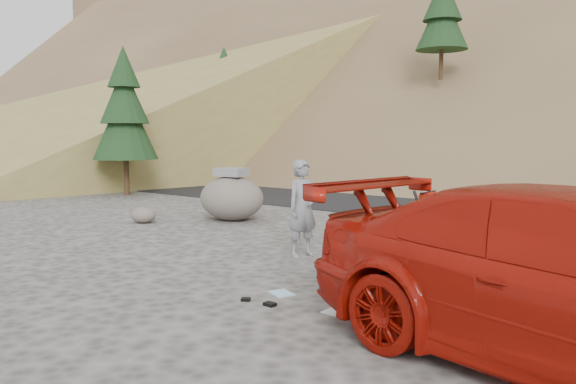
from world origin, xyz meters
The scene contains 14 objects.
ground centered at (0.00, 0.00, 0.00)m, with size 140.00×140.00×0.00m, color #42403D.
road centered at (0.00, 9.00, 0.00)m, with size 120.00×7.00×0.05m, color black.
conifer_verge centered at (-11.00, 4.50, 2.89)m, with size 2.20×2.20×5.04m.
motorcycle centered at (1.54, 2.72, 0.53)m, with size 2.09×0.61×1.24m.
man centered at (-0.36, 0.64, 0.00)m, with size 0.60×0.39×1.64m, color gray.
boulder centered at (-4.18, 2.76, 0.55)m, with size 1.68×1.44×1.25m.
small_rock centered at (-5.49, 1.15, 0.19)m, with size 0.63×0.57×0.37m.
gear_white_cloth centered at (1.87, -1.47, 0.01)m, with size 0.39×0.34×0.01m, color white.
gear_blue_mat centered at (2.40, -0.62, 0.08)m, with size 0.17×0.17×0.42m, color navy.
gear_bottle centered at (2.26, -1.68, 0.11)m, with size 0.08×0.08×0.22m, color navy.
gear_funnel centered at (4.00, -1.98, 0.10)m, with size 0.16×0.16×0.20m, color red.
gear_glove_a centered at (1.05, -1.81, 0.02)m, with size 0.14×0.10×0.04m, color black.
gear_glove_b centered at (0.68, -1.85, 0.02)m, with size 0.11×0.08×0.04m, color black.
gear_blue_cloth centered at (0.83, -1.33, 0.01)m, with size 0.33×0.24×0.01m, color #9CCCF2.
Camera 1 is at (5.40, -6.77, 2.06)m, focal length 35.00 mm.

